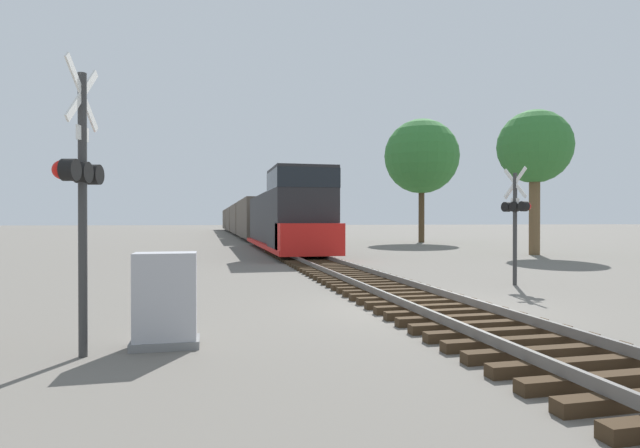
{
  "coord_description": "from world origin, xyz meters",
  "views": [
    {
      "loc": [
        -4.64,
        -9.94,
        1.92
      ],
      "look_at": [
        -0.77,
        7.05,
        1.8
      ],
      "focal_mm": 28.0,
      "sensor_mm": 36.0,
      "label": 1
    }
  ],
  "objects": [
    {
      "name": "crossing_signal_near",
      "position": [
        -6.37,
        -2.35,
        2.45
      ],
      "size": [
        0.51,
        1.01,
        4.16
      ],
      "rotation": [
        0.0,
        0.0,
        -1.8
      ],
      "color": "#333333",
      "rests_on": "ground"
    },
    {
      "name": "ground_plane",
      "position": [
        0.0,
        0.0,
        0.0
      ],
      "size": [
        400.0,
        400.0,
        0.0
      ],
      "primitive_type": "plane",
      "color": "#666059"
    },
    {
      "name": "freight_train",
      "position": [
        0.0,
        53.46,
        2.05
      ],
      "size": [
        3.03,
        84.17,
        4.55
      ],
      "color": "#232326",
      "rests_on": "ground"
    },
    {
      "name": "relay_cabinet",
      "position": [
        -5.25,
        -2.05,
        0.71
      ],
      "size": [
        1.01,
        0.6,
        1.44
      ],
      "color": "slate",
      "rests_on": "ground"
    },
    {
      "name": "tree_mid_background",
      "position": [
        13.64,
        30.46,
        7.49
      ],
      "size": [
        6.46,
        6.46,
        10.75
      ],
      "color": "#473521",
      "rests_on": "ground"
    },
    {
      "name": "rail_track_bed",
      "position": [
        0.0,
        -0.0,
        0.14
      ],
      "size": [
        2.6,
        160.0,
        0.31
      ],
      "color": "#382819",
      "rests_on": "ground"
    },
    {
      "name": "crossing_signal_far",
      "position": [
        4.33,
        3.22,
        2.17
      ],
      "size": [
        0.44,
        1.01,
        3.5
      ],
      "rotation": [
        0.0,
        0.0,
        1.71
      ],
      "color": "#333333",
      "rests_on": "ground"
    },
    {
      "name": "tree_far_right",
      "position": [
        13.23,
        14.54,
        5.97
      ],
      "size": [
        4.07,
        4.07,
        8.09
      ],
      "color": "brown",
      "rests_on": "ground"
    }
  ]
}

